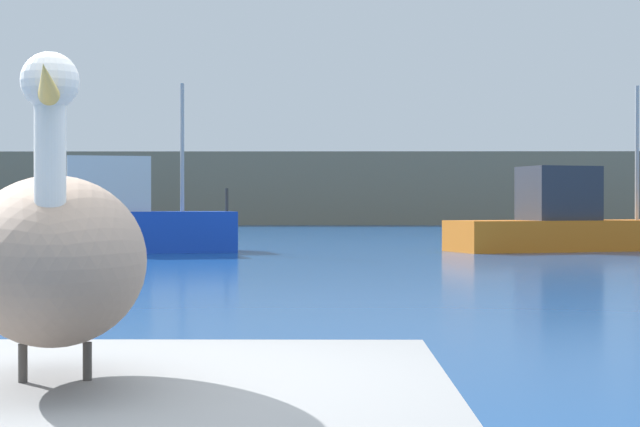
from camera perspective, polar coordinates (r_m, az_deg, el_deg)
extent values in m
cube|color=#7F755B|center=(83.62, 0.03, 1.24)|extent=(140.00, 14.26, 5.16)
ellipsoid|color=gray|center=(3.61, -13.63, -2.38)|extent=(0.82, 1.25, 0.54)
cylinder|color=white|center=(3.21, -13.85, 2.28)|extent=(0.09, 0.09, 0.40)
sphere|color=white|center=(3.23, -13.86, 6.71)|extent=(0.17, 0.17, 0.17)
cone|color=gold|center=(2.94, -14.05, 6.74)|extent=(0.15, 0.41, 0.10)
cylinder|color=#4C4742|center=(3.70, -12.00, -7.52)|extent=(0.03, 0.03, 0.13)
cylinder|color=#4C4742|center=(3.70, -15.19, -7.52)|extent=(0.03, 0.03, 0.13)
cube|color=blue|center=(33.00, -11.06, -0.95)|extent=(7.86, 4.16, 1.21)
cube|color=silver|center=(33.00, -10.95, 1.50)|extent=(2.75, 2.37, 1.61)
cylinder|color=#B2B2B2|center=(33.19, -7.18, 3.43)|extent=(0.12, 0.12, 3.84)
cylinder|color=#3F382D|center=(33.32, -4.87, 0.71)|extent=(0.10, 0.10, 0.70)
cube|color=orange|center=(34.36, 12.97, -1.12)|extent=(8.00, 4.57, 0.93)
cube|color=#2D333D|center=(34.11, 12.29, 1.03)|extent=(2.53, 2.25, 1.64)
cylinder|color=#B2B2B2|center=(35.65, 16.15, 3.05)|extent=(0.12, 0.12, 4.19)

